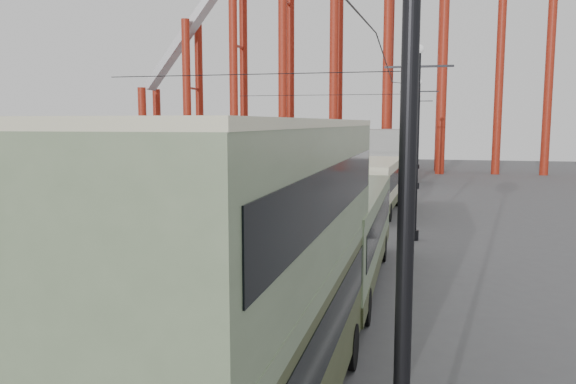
% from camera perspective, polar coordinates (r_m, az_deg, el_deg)
% --- Properties ---
extents(road_markings, '(12.52, 120.00, 0.01)m').
position_cam_1_polar(road_markings, '(30.49, 0.45, -3.67)').
color(road_markings, silver).
rests_on(road_markings, ground).
extents(lamp_post_mid, '(3.20, 0.44, 9.32)m').
position_cam_1_polar(lamp_post_mid, '(27.54, 12.93, 4.79)').
color(lamp_post_mid, black).
rests_on(lamp_post_mid, ground).
extents(lamp_post_far, '(3.20, 0.44, 9.32)m').
position_cam_1_polar(lamp_post_far, '(49.53, 13.07, 5.72)').
color(lamp_post_far, black).
rests_on(lamp_post_far, ground).
extents(lamp_post_distant, '(3.20, 0.44, 9.32)m').
position_cam_1_polar(lamp_post_distant, '(71.53, 13.13, 6.08)').
color(lamp_post_distant, black).
rests_on(lamp_post_distant, ground).
extents(fairground_shed, '(22.00, 10.00, 5.00)m').
position_cam_1_polar(fairground_shed, '(57.82, 1.43, 3.91)').
color(fairground_shed, '#9A9A95').
rests_on(fairground_shed, ground).
extents(double_decker_bus, '(2.88, 10.75, 5.75)m').
position_cam_1_polar(double_decker_bus, '(10.15, -2.64, -7.04)').
color(double_decker_bus, '#383E21').
rests_on(double_decker_bus, ground).
extents(single_decker_green, '(2.74, 11.83, 3.34)m').
position_cam_1_polar(single_decker_green, '(19.91, 5.47, -3.98)').
color(single_decker_green, gray).
rests_on(single_decker_green, ground).
extents(single_decker_cream, '(3.16, 10.63, 3.27)m').
position_cam_1_polar(single_decker_cream, '(36.18, 8.90, 0.88)').
color(single_decker_cream, beige).
rests_on(single_decker_cream, ground).
extents(pedestrian, '(0.72, 0.69, 1.66)m').
position_cam_1_polar(pedestrian, '(19.01, -7.42, -7.81)').
color(pedestrian, black).
rests_on(pedestrian, ground).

